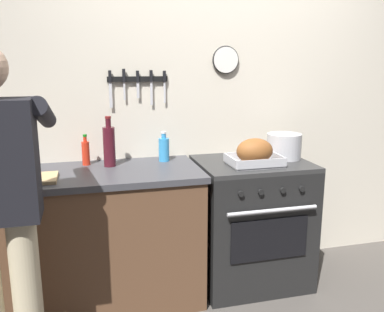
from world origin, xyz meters
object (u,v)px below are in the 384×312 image
at_px(stove, 251,222).
at_px(stock_pot, 284,146).
at_px(roasting_pan, 255,153).
at_px(cutting_board, 25,179).
at_px(bottle_dish_soap, 164,149).
at_px(bottle_hot_sauce, 86,152).
at_px(bottle_wine_red, 109,145).

height_order(stove, stock_pot, stock_pot).
xyz_separation_m(roasting_pan, stock_pot, (0.28, 0.14, 0.01)).
distance_m(cutting_board, bottle_dish_soap, 0.93).
relative_size(cutting_board, bottle_dish_soap, 1.72).
relative_size(stove, bottle_hot_sauce, 4.34).
xyz_separation_m(stove, roasting_pan, (-0.03, -0.10, 0.53)).
bearing_deg(roasting_pan, bottle_dish_soap, 154.28).
bearing_deg(bottle_dish_soap, bottle_wine_red, -172.19).
bearing_deg(bottle_hot_sauce, cutting_board, -138.35).
bearing_deg(bottle_hot_sauce, stock_pot, -6.52).
bearing_deg(bottle_dish_soap, cutting_board, -161.81).
height_order(roasting_pan, bottle_dish_soap, bottle_dish_soap).
xyz_separation_m(bottle_wine_red, bottle_dish_soap, (0.38, 0.05, -0.05)).
bearing_deg(cutting_board, stove, 4.69).
xyz_separation_m(stove, bottle_hot_sauce, (-1.12, 0.19, 0.54)).
distance_m(stove, bottle_hot_sauce, 1.26).
bearing_deg(bottle_wine_red, stock_pot, -3.86).
distance_m(stove, cutting_board, 1.55).
bearing_deg(stove, bottle_dish_soap, 164.29).
height_order(stove, bottle_hot_sauce, bottle_hot_sauce).
relative_size(stove, stock_pot, 3.67).
relative_size(cutting_board, bottle_hot_sauce, 1.74).
xyz_separation_m(roasting_pan, cutting_board, (-1.44, -0.02, -0.07)).
height_order(bottle_hot_sauce, bottle_wine_red, bottle_wine_red).
distance_m(stove, bottle_wine_red, 1.14).
xyz_separation_m(roasting_pan, bottle_wine_red, (-0.94, 0.22, 0.06)).
relative_size(bottle_wine_red, bottle_dish_soap, 1.59).
xyz_separation_m(bottle_hot_sauce, bottle_wine_red, (0.15, -0.07, 0.05)).
relative_size(stock_pot, bottle_hot_sauce, 1.18).
xyz_separation_m(bottle_hot_sauce, bottle_dish_soap, (0.53, -0.02, 0.00)).
distance_m(stove, roasting_pan, 0.54).
bearing_deg(bottle_wine_red, stove, -6.82).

